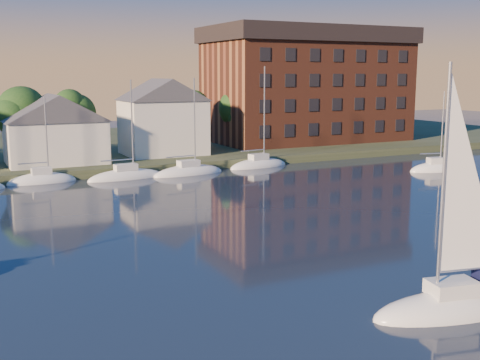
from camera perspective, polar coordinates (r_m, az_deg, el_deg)
shoreline_land at (r=93.08m, az=-15.19°, el=2.66°), size 160.00×50.00×2.00m
wooden_dock at (r=70.89m, az=-11.47°, el=0.58°), size 120.00×3.00×1.00m
clubhouse_centre at (r=73.86m, az=-17.14°, el=4.73°), size 11.55×8.40×8.08m
clubhouse_east at (r=79.19m, az=-7.34°, el=6.05°), size 10.50×8.40×9.80m
condo_block at (r=95.89m, az=6.39°, el=9.03°), size 31.00×17.00×17.40m
tree_line at (r=81.22m, az=-12.33°, el=6.83°), size 93.40×5.40×8.90m
moored_fleet at (r=65.87m, az=-20.89°, el=-0.52°), size 63.50×2.40×12.05m
hero_sailboat at (r=31.40m, az=19.60°, el=-10.84°), size 8.62×4.21×13.07m
drifting_sailboat_right at (r=74.92m, az=18.01°, el=0.86°), size 6.78×3.65×10.48m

